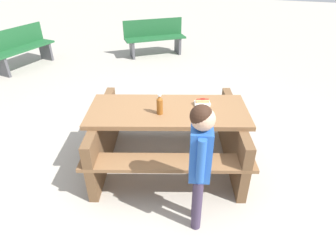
{
  "coord_description": "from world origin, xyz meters",
  "views": [
    {
      "loc": [
        0.91,
        -2.65,
        2.27
      ],
      "look_at": [
        0.0,
        0.0,
        0.52
      ],
      "focal_mm": 30.12,
      "sensor_mm": 36.0,
      "label": 1
    }
  ],
  "objects": [
    {
      "name": "park_bench_mid",
      "position": [
        -4.22,
        2.19,
        0.45
      ],
      "size": [
        0.58,
        1.54,
        0.85
      ],
      "color": "#1E592D",
      "rests_on": "ground"
    },
    {
      "name": "ground_plane",
      "position": [
        0.0,
        0.0,
        0.0
      ],
      "size": [
        30.0,
        30.0,
        0.0
      ],
      "primitive_type": "plane",
      "color": "#ADA599",
      "rests_on": "ground"
    },
    {
      "name": "hotdog_tray",
      "position": [
        0.34,
        0.23,
        0.78
      ],
      "size": [
        0.21,
        0.17,
        0.08
      ],
      "color": "white",
      "rests_on": "picnic_table"
    },
    {
      "name": "child_in_coat",
      "position": [
        0.56,
        -0.8,
        0.82
      ],
      "size": [
        0.22,
        0.31,
        1.29
      ],
      "color": "#3F334C",
      "rests_on": "ground"
    },
    {
      "name": "picnic_table",
      "position": [
        0.0,
        0.0,
        0.44
      ],
      "size": [
        2.15,
        1.9,
        0.75
      ],
      "color": "brown",
      "rests_on": "ground"
    },
    {
      "name": "soda_bottle",
      "position": [
        -0.05,
        -0.13,
        0.86
      ],
      "size": [
        0.07,
        0.07,
        0.23
      ],
      "color": "brown",
      "rests_on": "picnic_table"
    },
    {
      "name": "park_bench_near",
      "position": [
        -1.72,
        4.0,
        0.45
      ],
      "size": [
        1.44,
        1.22,
        0.85
      ],
      "color": "#1E592D",
      "rests_on": "ground"
    }
  ]
}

